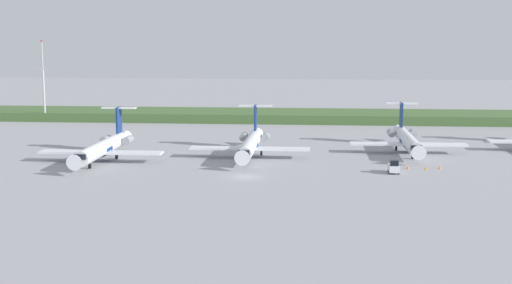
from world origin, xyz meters
TOP-DOWN VIEW (x-y plane):
  - ground_plane at (0.00, 30.00)m, footprint 500.00×500.00m
  - grass_berm at (0.00, 79.52)m, footprint 320.00×20.00m
  - regional_jet_second at (-28.00, 12.84)m, footprint 22.81×31.00m
  - regional_jet_third at (-1.10, 19.50)m, footprint 22.81×31.00m
  - regional_jet_fourth at (29.62, 27.55)m, footprint 22.81×31.00m
  - antenna_mast at (-62.40, 69.86)m, footprint 4.40×0.50m
  - baggage_tug at (24.50, 5.27)m, footprint 1.72×3.20m
  - safety_cone_front_marker at (27.44, 9.52)m, footprint 0.44×0.44m
  - safety_cone_mid_marker at (30.52, 9.30)m, footprint 0.44×0.44m
  - safety_cone_rear_marker at (33.00, 9.81)m, footprint 0.44×0.44m

SIDE VIEW (x-z plane):
  - ground_plane at x=0.00m, z-range 0.00..0.00m
  - safety_cone_front_marker at x=27.44m, z-range 0.00..0.55m
  - safety_cone_mid_marker at x=30.52m, z-range 0.00..0.55m
  - safety_cone_rear_marker at x=33.00m, z-range 0.00..0.55m
  - baggage_tug at x=24.50m, z-range -0.15..2.15m
  - grass_berm at x=0.00m, z-range 0.00..2.48m
  - regional_jet_second at x=-28.00m, z-range -1.96..7.04m
  - regional_jet_third at x=-1.10m, z-range -1.96..7.04m
  - regional_jet_fourth at x=29.62m, z-range -1.96..7.04m
  - antenna_mast at x=-62.40m, z-range -1.87..20.36m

